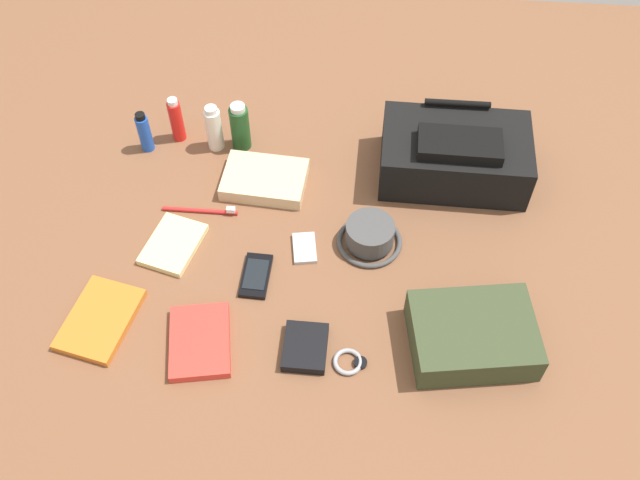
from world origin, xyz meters
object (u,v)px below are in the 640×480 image
backpack (455,155)px  cell_phone (256,276)px  media_player (305,247)px  notepad (173,244)px  toiletry_pouch (472,333)px  travel_guidebook (200,342)px  shampoo_bottle (240,127)px  toothpaste_tube (214,128)px  sunscreen_spray (176,120)px  bucket_hat (370,236)px  wristwatch (350,362)px  paperback_novel (100,320)px  deodorant_spray (144,132)px  folded_towel (265,180)px  toothbrush (204,211)px  wallet (305,347)px

backpack → cell_phone: size_ratio=3.05×
media_player → notepad: notepad is taller
toiletry_pouch → travel_guidebook: 0.57m
shampoo_bottle → cell_phone: bearing=-77.3°
backpack → toothpaste_tube: (-0.60, 0.05, -0.00)m
backpack → sunscreen_spray: (-0.70, 0.07, -0.00)m
bucket_hat → media_player: bearing=-169.3°
wristwatch → media_player: bearing=112.8°
shampoo_bottle → paperback_novel: shampoo_bottle is taller
backpack → shampoo_bottle: size_ratio=2.64×
travel_guidebook → notepad: 0.27m
deodorant_spray → cell_phone: (0.33, -0.37, -0.05)m
toiletry_pouch → notepad: toiletry_pouch is taller
folded_towel → travel_guidebook: bearing=-99.9°
backpack → deodorant_spray: (-0.77, 0.02, -0.01)m
backpack → travel_guidebook: (-0.54, -0.53, -0.06)m
cell_phone → wristwatch: size_ratio=1.65×
travel_guidebook → cell_phone: bearing=62.0°
backpack → notepad: bearing=-156.5°
backpack → sunscreen_spray: 0.70m
travel_guidebook → toothbrush: size_ratio=1.05×
toiletry_pouch → cell_phone: size_ratio=2.36×
cell_phone → wristwatch: bearing=-41.6°
cell_phone → notepad: bearing=161.0°
deodorant_spray → toothbrush: (0.18, -0.20, -0.05)m
folded_towel → cell_phone: bearing=-86.8°
deodorant_spray → bucket_hat: bearing=-24.0°
toothpaste_tube → notepad: (-0.05, -0.33, -0.06)m
travel_guidebook → toothbrush: 0.36m
bucket_hat → deodorant_spray: size_ratio=1.29×
shampoo_bottle → wristwatch: shampoo_bottle is taller
paperback_novel → cell_phone: size_ratio=1.80×
paperback_novel → cell_phone: (0.32, 0.14, -0.00)m
toiletry_pouch → travel_guidebook: toiletry_pouch is taller
bucket_hat → folded_towel: bearing=149.0°
toothpaste_tube → toothbrush: toothpaste_tube is taller
travel_guidebook → cell_phone: size_ratio=1.62×
wallet → folded_towel: 0.47m
wristwatch → toothbrush: bearing=134.8°
folded_towel → toiletry_pouch: bearing=-39.7°
sunscreen_spray → toothbrush: bearing=-66.0°
shampoo_bottle → wallet: bearing=-69.3°
toothpaste_tube → wristwatch: bearing=-57.5°
bucket_hat → cell_phone: bearing=-154.8°
deodorant_spray → shampoo_bottle: (0.24, 0.03, 0.01)m
sunscreen_spray → toothpaste_tube: size_ratio=0.98×
toiletry_pouch → deodorant_spray: bearing=147.9°
paperback_novel → toothbrush: size_ratio=1.16×
toothbrush → wristwatch: bearing=-45.2°
backpack → notepad: (-0.64, -0.28, -0.06)m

